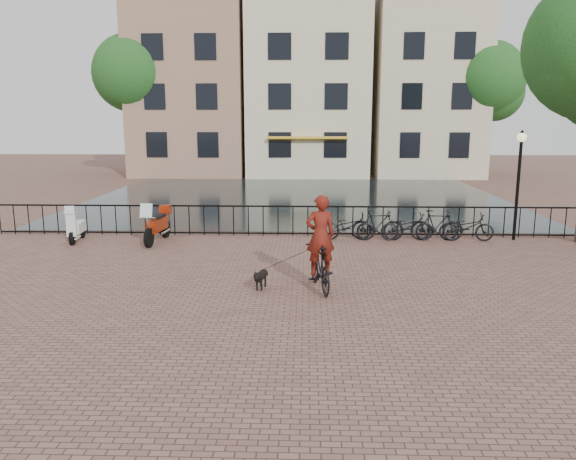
{
  "coord_description": "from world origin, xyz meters",
  "views": [
    {
      "loc": [
        0.45,
        -10.47,
        3.91
      ],
      "look_at": [
        0.0,
        3.0,
        1.2
      ],
      "focal_mm": 35.0,
      "sensor_mm": 36.0,
      "label": 1
    }
  ],
  "objects_px": {
    "scooter": "(76,222)",
    "dog": "(261,278)",
    "lamp_post": "(519,167)",
    "cyclist": "(320,248)",
    "motorcycle": "(157,221)"
  },
  "relations": [
    {
      "from": "lamp_post",
      "to": "cyclist",
      "type": "xyz_separation_m",
      "value": [
        -6.43,
        -5.6,
        -1.4
      ]
    },
    {
      "from": "motorcycle",
      "to": "lamp_post",
      "type": "bearing_deg",
      "value": 9.49
    },
    {
      "from": "scooter",
      "to": "cyclist",
      "type": "bearing_deg",
      "value": -38.4
    },
    {
      "from": "dog",
      "to": "cyclist",
      "type": "bearing_deg",
      "value": 9.8
    },
    {
      "from": "dog",
      "to": "motorcycle",
      "type": "height_order",
      "value": "motorcycle"
    },
    {
      "from": "lamp_post",
      "to": "motorcycle",
      "type": "xyz_separation_m",
      "value": [
        -11.48,
        -0.75,
        -1.68
      ]
    },
    {
      "from": "cyclist",
      "to": "scooter",
      "type": "distance_m",
      "value": 9.11
    },
    {
      "from": "motorcycle",
      "to": "scooter",
      "type": "distance_m",
      "value": 2.62
    },
    {
      "from": "lamp_post",
      "to": "cyclist",
      "type": "bearing_deg",
      "value": -138.94
    },
    {
      "from": "scooter",
      "to": "lamp_post",
      "type": "bearing_deg",
      "value": -2.93
    },
    {
      "from": "cyclist",
      "to": "scooter",
      "type": "height_order",
      "value": "cyclist"
    },
    {
      "from": "scooter",
      "to": "dog",
      "type": "bearing_deg",
      "value": -43.47
    },
    {
      "from": "lamp_post",
      "to": "dog",
      "type": "height_order",
      "value": "lamp_post"
    },
    {
      "from": "cyclist",
      "to": "scooter",
      "type": "xyz_separation_m",
      "value": [
        -7.67,
        4.92,
        -0.35
      ]
    },
    {
      "from": "dog",
      "to": "scooter",
      "type": "distance_m",
      "value": 7.98
    }
  ]
}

